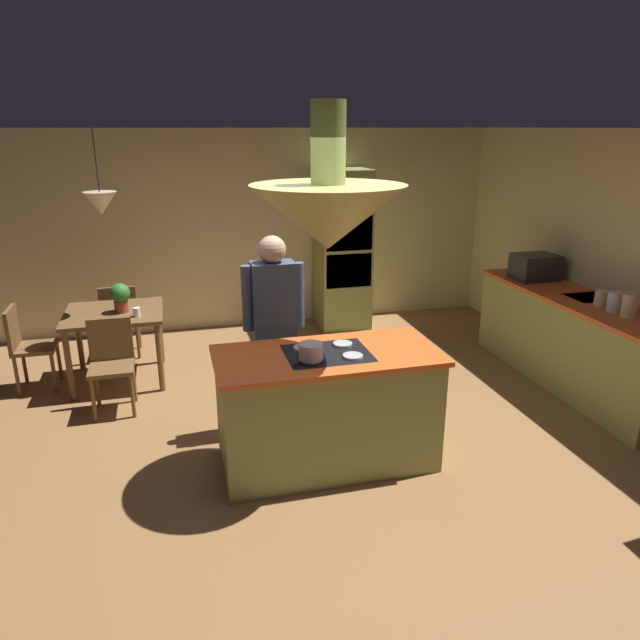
{
  "coord_description": "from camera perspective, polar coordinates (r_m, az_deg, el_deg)",
  "views": [
    {
      "loc": [
        -1.09,
        -4.14,
        2.57
      ],
      "look_at": [
        0.1,
        0.4,
        1.0
      ],
      "focal_mm": 32.66,
      "sensor_mm": 36.0,
      "label": 1
    }
  ],
  "objects": [
    {
      "name": "range_hood",
      "position": [
        4.13,
        0.79,
        10.42
      ],
      "size": [
        1.1,
        1.1,
        1.0
      ],
      "color": "#8C934C"
    },
    {
      "name": "cup_on_table",
      "position": [
        6.09,
        -17.51,
        0.75
      ],
      "size": [
        0.07,
        0.07,
        0.09
      ],
      "primitive_type": "cylinder",
      "color": "white",
      "rests_on": "dining_table"
    },
    {
      "name": "kitchen_island",
      "position": [
        4.6,
        0.7,
        -8.66
      ],
      "size": [
        1.71,
        0.82,
        0.96
      ],
      "color": "#8C934C",
      "rests_on": "ground"
    },
    {
      "name": "wall_right",
      "position": [
        6.42,
        28.45,
        4.59
      ],
      "size": [
        0.1,
        7.2,
        2.55
      ],
      "primitive_type": "cube",
      "color": "beige",
      "rests_on": "ground"
    },
    {
      "name": "cooking_pot_on_cooktop",
      "position": [
        4.22,
        -0.9,
        -3.09
      ],
      "size": [
        0.18,
        0.18,
        0.12
      ],
      "primitive_type": "cylinder",
      "color": "#B2B2B7",
      "rests_on": "kitchen_island"
    },
    {
      "name": "canister_sugar",
      "position": [
        6.01,
        26.91,
        1.59
      ],
      "size": [
        0.14,
        0.14,
        0.19
      ],
      "primitive_type": "cylinder",
      "color": "silver",
      "rests_on": "counter_run_right"
    },
    {
      "name": "canister_tea",
      "position": [
        6.14,
        25.81,
        1.91
      ],
      "size": [
        0.11,
        0.11,
        0.15
      ],
      "primitive_type": "cylinder",
      "color": "#E0B78C",
      "rests_on": "counter_run_right"
    },
    {
      "name": "chair_facing_island",
      "position": [
        5.79,
        -19.75,
        -3.58
      ],
      "size": [
        0.4,
        0.4,
        0.87
      ],
      "color": "brown",
      "rests_on": "ground"
    },
    {
      "name": "microwave_on_counter",
      "position": [
        6.94,
        20.32,
        4.9
      ],
      "size": [
        0.46,
        0.36,
        0.28
      ],
      "primitive_type": "cube",
      "color": "#232326",
      "rests_on": "counter_run_right"
    },
    {
      "name": "wall_back",
      "position": [
        7.78,
        -6.51,
        8.76
      ],
      "size": [
        6.8,
        0.1,
        2.55
      ],
      "primitive_type": "cube",
      "color": "beige",
      "rests_on": "ground"
    },
    {
      "name": "potted_plant_on_table",
      "position": [
        6.25,
        -18.98,
        2.23
      ],
      "size": [
        0.2,
        0.2,
        0.3
      ],
      "color": "#99382D",
      "rests_on": "dining_table"
    },
    {
      "name": "ground",
      "position": [
        4.99,
        0.06,
        -12.48
      ],
      "size": [
        8.16,
        8.16,
        0.0
      ],
      "primitive_type": "plane",
      "color": "olive"
    },
    {
      "name": "chair_at_corner",
      "position": [
        6.55,
        -26.87,
        -1.98
      ],
      "size": [
        0.4,
        0.4,
        0.87
      ],
      "rotation": [
        0.0,
        0.0,
        1.57
      ],
      "color": "brown",
      "rests_on": "ground"
    },
    {
      "name": "dining_table",
      "position": [
        6.37,
        -19.47,
        -0.14
      ],
      "size": [
        0.97,
        0.9,
        0.76
      ],
      "color": "brown",
      "rests_on": "ground"
    },
    {
      "name": "oven_tower",
      "position": [
        7.67,
        2.22,
        6.88
      ],
      "size": [
        0.66,
        0.62,
        2.06
      ],
      "color": "#8C934C",
      "rests_on": "ground"
    },
    {
      "name": "pendant_light_over_table",
      "position": [
        6.11,
        -20.68,
        10.66
      ],
      "size": [
        0.32,
        0.32,
        0.82
      ],
      "color": "beige"
    },
    {
      "name": "person_at_island",
      "position": [
        4.95,
        -4.53,
        -0.12
      ],
      "size": [
        0.53,
        0.23,
        1.73
      ],
      "color": "tan",
      "rests_on": "ground"
    },
    {
      "name": "counter_run_right",
      "position": [
        6.51,
        23.58,
        -1.89
      ],
      "size": [
        0.73,
        2.64,
        0.94
      ],
      "color": "#8C934C",
      "rests_on": "ground"
    },
    {
      "name": "canister_flour",
      "position": [
        5.88,
        28.06,
        1.23
      ],
      "size": [
        0.13,
        0.13,
        0.22
      ],
      "primitive_type": "cylinder",
      "color": "#E0B78C",
      "rests_on": "counter_run_right"
    },
    {
      "name": "chair_by_back_wall",
      "position": [
        7.05,
        -18.98,
        0.39
      ],
      "size": [
        0.4,
        0.4,
        0.87
      ],
      "rotation": [
        0.0,
        0.0,
        3.14
      ],
      "color": "brown",
      "rests_on": "ground"
    }
  ]
}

